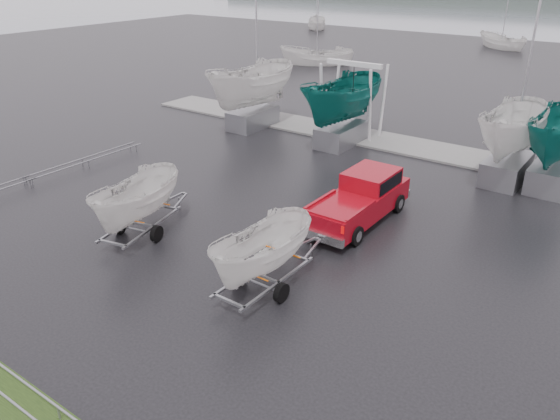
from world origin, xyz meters
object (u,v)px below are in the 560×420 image
object	(u,v)px
trailer_parked	(133,164)
trailer_hitched	(263,212)
pickup_truck	(362,197)
boat_hoist	(353,88)

from	to	relation	value
trailer_parked	trailer_hitched	bearing A→B (deg)	-16.18
pickup_truck	trailer_hitched	distance (m)	6.39
trailer_parked	boat_hoist	world-z (taller)	trailer_parked
trailer_hitched	pickup_truck	bearing A→B (deg)	90.00
trailer_parked	boat_hoist	xyz separation A→B (m)	(0.20, 15.26, -0.08)
trailer_hitched	boat_hoist	distance (m)	16.51
trailer_parked	boat_hoist	distance (m)	15.27
trailer_parked	boat_hoist	size ratio (longest dim) A/B	1.23
trailer_parked	boat_hoist	bearing A→B (deg)	75.69
pickup_truck	trailer_parked	xyz separation A→B (m)	(-5.85, -5.90, 1.82)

